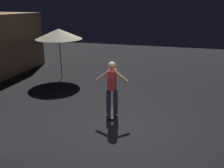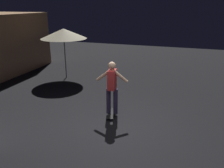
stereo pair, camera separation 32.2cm
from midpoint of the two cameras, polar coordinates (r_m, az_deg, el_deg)
The scene contains 4 objects.
ground_plane at distance 6.73m, azimuth 0.25°, elevation -10.81°, with size 28.00×28.00×0.00m, color black.
patio_umbrella at distance 11.02m, azimuth -13.75°, elevation 11.84°, with size 2.10×2.10×2.30m.
skateboard_ridden at distance 7.44m, azimuth -1.25°, elevation -7.28°, with size 0.80×0.29×0.07m.
skater at distance 7.06m, azimuth -1.31°, elevation -0.11°, with size 0.40×0.99×1.67m.
Camera 1 is at (-5.67, -1.44, 3.35)m, focal length 37.31 mm.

